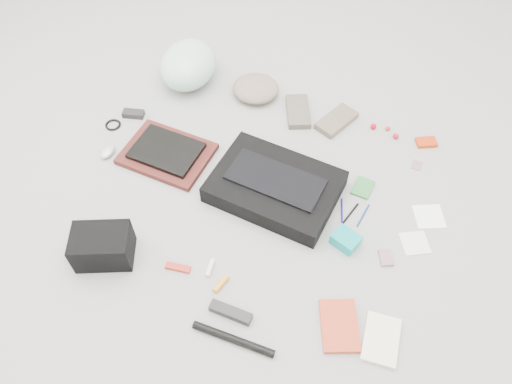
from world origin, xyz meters
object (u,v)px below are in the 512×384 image
(messenger_bag, at_px, (275,187))
(accordion_wallet, at_px, (346,240))
(bike_helmet, at_px, (188,65))
(laptop, at_px, (166,150))
(book_red, at_px, (339,326))
(camera_bag, at_px, (103,246))

(messenger_bag, relative_size, accordion_wallet, 5.10)
(messenger_bag, xyz_separation_m, bike_helmet, (-0.62, 0.56, 0.06))
(laptop, xyz_separation_m, book_red, (0.90, -0.56, -0.03))
(messenger_bag, bearing_deg, laptop, -176.51)
(camera_bag, relative_size, book_red, 1.11)
(bike_helmet, distance_m, book_red, 1.46)
(laptop, relative_size, camera_bag, 1.35)
(messenger_bag, height_order, bike_helmet, bike_helmet)
(book_red, bearing_deg, laptop, 130.06)
(laptop, height_order, bike_helmet, bike_helmet)
(laptop, height_order, book_red, laptop)
(messenger_bag, height_order, laptop, messenger_bag)
(laptop, relative_size, book_red, 1.51)
(laptop, height_order, accordion_wallet, accordion_wallet)
(laptop, bearing_deg, bike_helmet, 107.84)
(bike_helmet, relative_size, book_red, 1.75)
(messenger_bag, bearing_deg, accordion_wallet, -15.59)
(messenger_bag, distance_m, laptop, 0.52)
(messenger_bag, distance_m, book_red, 0.63)
(laptop, xyz_separation_m, accordion_wallet, (0.86, -0.21, -0.01))
(messenger_bag, distance_m, camera_bag, 0.73)
(laptop, relative_size, accordion_wallet, 2.90)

